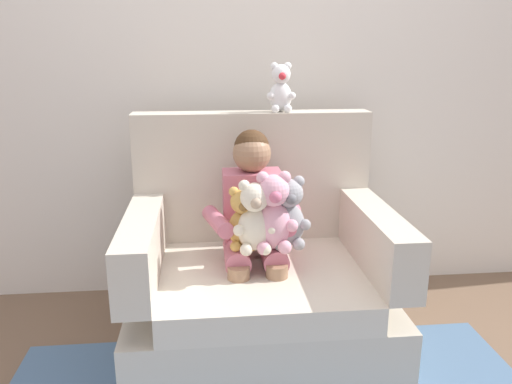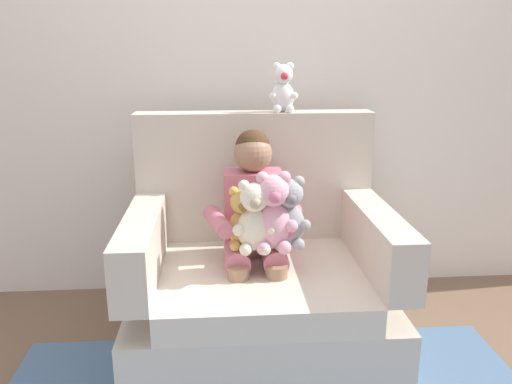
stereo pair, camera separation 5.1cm
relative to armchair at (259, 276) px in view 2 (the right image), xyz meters
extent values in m
plane|color=brown|center=(0.00, -0.05, -0.32)|extent=(8.00, 8.00, 0.00)
cube|color=silver|center=(0.00, 0.63, 0.98)|extent=(6.00, 0.10, 2.60)
cube|color=beige|center=(0.00, -0.05, -0.18)|extent=(1.14, 0.87, 0.28)
cube|color=beige|center=(0.00, -0.12, 0.02)|extent=(0.86, 0.73, 0.12)
cube|color=beige|center=(0.00, 0.31, 0.39)|extent=(1.14, 0.14, 0.63)
cube|color=beige|center=(-0.50, -0.12, 0.21)|extent=(0.14, 0.73, 0.26)
cube|color=beige|center=(0.50, -0.12, 0.21)|extent=(0.14, 0.73, 0.26)
cube|color=#C66B7F|center=(-0.02, 0.08, 0.30)|extent=(0.26, 0.16, 0.34)
sphere|color=#9E7556|center=(-0.02, 0.08, 0.55)|extent=(0.17, 0.17, 0.17)
sphere|color=#472D19|center=(-0.02, 0.09, 0.58)|extent=(0.16, 0.16, 0.16)
cylinder|color=#C66B7F|center=(-0.10, -0.05, 0.13)|extent=(0.11, 0.26, 0.11)
cylinder|color=#9E7556|center=(-0.10, -0.18, -0.02)|extent=(0.09, 0.09, 0.30)
cylinder|color=#C66B7F|center=(0.06, -0.05, 0.13)|extent=(0.11, 0.26, 0.11)
cylinder|color=#9E7556|center=(0.06, -0.18, -0.02)|extent=(0.09, 0.09, 0.30)
cylinder|color=#C66B7F|center=(-0.18, -0.04, 0.28)|extent=(0.13, 0.27, 0.07)
cylinder|color=#C66B7F|center=(0.14, -0.04, 0.28)|extent=(0.13, 0.27, 0.07)
ellipsoid|color=gold|center=(-0.08, -0.10, 0.27)|extent=(0.12, 0.10, 0.16)
sphere|color=gold|center=(-0.08, -0.11, 0.39)|extent=(0.10, 0.10, 0.10)
sphere|color=brown|center=(-0.08, -0.16, 0.38)|extent=(0.04, 0.04, 0.04)
sphere|color=gold|center=(-0.12, -0.11, 0.43)|extent=(0.04, 0.04, 0.04)
sphere|color=gold|center=(-0.14, -0.13, 0.28)|extent=(0.04, 0.04, 0.04)
sphere|color=gold|center=(-0.11, -0.15, 0.21)|extent=(0.05, 0.05, 0.05)
sphere|color=gold|center=(-0.04, -0.11, 0.43)|extent=(0.04, 0.04, 0.04)
sphere|color=gold|center=(-0.02, -0.13, 0.28)|extent=(0.04, 0.04, 0.04)
sphere|color=gold|center=(-0.05, -0.15, 0.21)|extent=(0.05, 0.05, 0.05)
ellipsoid|color=#EAA8BC|center=(0.04, -0.13, 0.29)|extent=(0.16, 0.13, 0.20)
sphere|color=#EAA8BC|center=(0.04, -0.15, 0.44)|extent=(0.13, 0.13, 0.13)
sphere|color=#CC6684|center=(0.04, -0.21, 0.43)|extent=(0.05, 0.05, 0.05)
sphere|color=#EAA8BC|center=(0.00, -0.14, 0.50)|extent=(0.05, 0.05, 0.05)
sphere|color=#EAA8BC|center=(-0.03, -0.17, 0.30)|extent=(0.05, 0.05, 0.05)
sphere|color=#EAA8BC|center=(0.00, -0.19, 0.21)|extent=(0.06, 0.06, 0.06)
sphere|color=#EAA8BC|center=(0.09, -0.14, 0.50)|extent=(0.05, 0.05, 0.05)
sphere|color=#EAA8BC|center=(0.12, -0.17, 0.30)|extent=(0.05, 0.05, 0.05)
sphere|color=#EAA8BC|center=(0.09, -0.19, 0.21)|extent=(0.06, 0.06, 0.06)
ellipsoid|color=#9E9EA3|center=(0.11, -0.11, 0.28)|extent=(0.14, 0.12, 0.19)
sphere|color=#9E9EA3|center=(0.11, -0.12, 0.42)|extent=(0.12, 0.12, 0.12)
sphere|color=slate|center=(0.11, -0.17, 0.41)|extent=(0.05, 0.05, 0.05)
sphere|color=#9E9EA3|center=(0.07, -0.11, 0.47)|extent=(0.05, 0.05, 0.05)
sphere|color=#9E9EA3|center=(0.04, -0.14, 0.29)|extent=(0.05, 0.05, 0.05)
sphere|color=#9E9EA3|center=(0.07, -0.16, 0.21)|extent=(0.05, 0.05, 0.05)
sphere|color=#9E9EA3|center=(0.15, -0.11, 0.47)|extent=(0.05, 0.05, 0.05)
sphere|color=#9E9EA3|center=(0.18, -0.14, 0.29)|extent=(0.05, 0.05, 0.05)
sphere|color=#9E9EA3|center=(0.15, -0.16, 0.21)|extent=(0.05, 0.05, 0.05)
ellipsoid|color=silver|center=(-0.03, -0.14, 0.28)|extent=(0.14, 0.12, 0.18)
sphere|color=silver|center=(-0.03, -0.16, 0.42)|extent=(0.12, 0.12, 0.12)
sphere|color=tan|center=(-0.03, -0.21, 0.41)|extent=(0.05, 0.05, 0.05)
sphere|color=silver|center=(-0.08, -0.15, 0.47)|extent=(0.05, 0.05, 0.05)
sphere|color=silver|center=(-0.10, -0.18, 0.29)|extent=(0.05, 0.05, 0.05)
sphere|color=silver|center=(-0.07, -0.20, 0.21)|extent=(0.05, 0.05, 0.05)
sphere|color=silver|center=(0.01, -0.15, 0.47)|extent=(0.05, 0.05, 0.05)
sphere|color=silver|center=(0.03, -0.18, 0.29)|extent=(0.05, 0.05, 0.05)
sphere|color=silver|center=(0.01, -0.20, 0.21)|extent=(0.05, 0.05, 0.05)
ellipsoid|color=white|center=(0.14, 0.31, 0.78)|extent=(0.11, 0.09, 0.14)
sphere|color=white|center=(0.14, 0.30, 0.88)|extent=(0.09, 0.09, 0.09)
sphere|color=#DB333D|center=(0.14, 0.26, 0.88)|extent=(0.03, 0.03, 0.03)
sphere|color=white|center=(0.10, 0.31, 0.92)|extent=(0.04, 0.04, 0.04)
sphere|color=white|center=(0.09, 0.29, 0.78)|extent=(0.04, 0.04, 0.04)
sphere|color=white|center=(0.11, 0.27, 0.72)|extent=(0.04, 0.04, 0.04)
sphere|color=white|center=(0.17, 0.31, 0.92)|extent=(0.04, 0.04, 0.04)
sphere|color=white|center=(0.19, 0.29, 0.78)|extent=(0.04, 0.04, 0.04)
sphere|color=white|center=(0.17, 0.27, 0.72)|extent=(0.04, 0.04, 0.04)
camera|label=1|loc=(-0.22, -2.10, 1.00)|focal=35.52mm
camera|label=2|loc=(-0.17, -2.11, 1.00)|focal=35.52mm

